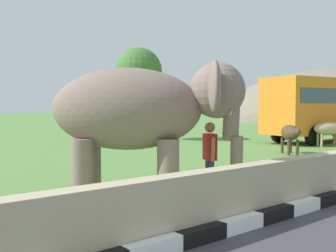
# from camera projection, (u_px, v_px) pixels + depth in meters

# --- Properties ---
(barrier_parapet) EXTENTS (28.00, 0.36, 1.00)m
(barrier_parapet) POSITION_uv_depth(u_px,v_px,m) (192.00, 205.00, 6.37)
(barrier_parapet) COLOR tan
(barrier_parapet) RESTS_ON ground_plane
(elephant) EXTENTS (3.90, 3.75, 2.92)m
(elephant) POSITION_uv_depth(u_px,v_px,m) (145.00, 111.00, 8.64)
(elephant) COLOR #7D675F
(elephant) RESTS_ON ground_plane
(person_handler) EXTENTS (0.43, 0.62, 1.66)m
(person_handler) POSITION_uv_depth(u_px,v_px,m) (210.00, 155.00, 9.23)
(person_handler) COLOR navy
(person_handler) RESTS_ON ground_plane
(bus_orange) EXTENTS (8.47, 3.62, 3.50)m
(bus_orange) POSITION_uv_depth(u_px,v_px,m) (328.00, 105.00, 23.39)
(bus_orange) COLOR orange
(bus_orange) RESTS_ON ground_plane
(cow_near) EXTENTS (1.51, 1.73, 1.23)m
(cow_near) POSITION_uv_depth(u_px,v_px,m) (290.00, 133.00, 17.34)
(cow_near) COLOR #473323
(cow_near) RESTS_ON ground_plane
(cow_far) EXTENTS (1.84, 1.32, 1.23)m
(cow_far) POSITION_uv_depth(u_px,v_px,m) (329.00, 129.00, 20.64)
(cow_far) COLOR tan
(cow_far) RESTS_ON ground_plane
(tree_distant) EXTENTS (2.77, 2.77, 5.45)m
(tree_distant) POSITION_uv_depth(u_px,v_px,m) (139.00, 72.00, 24.58)
(tree_distant) COLOR brown
(tree_distant) RESTS_ON ground_plane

